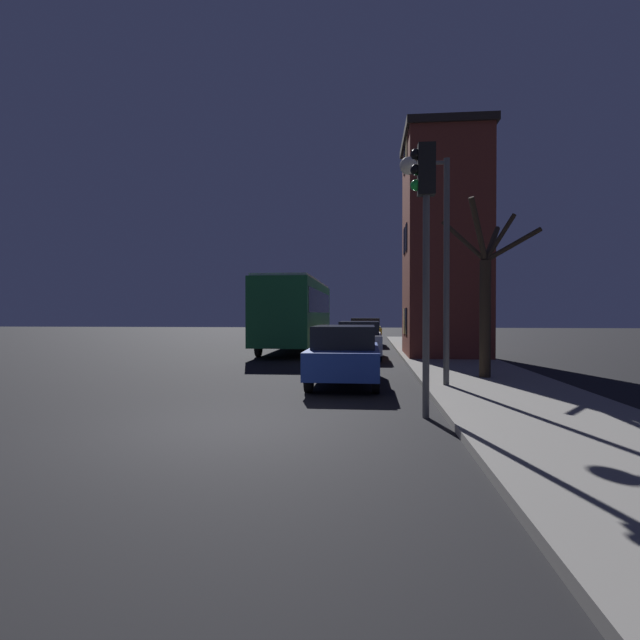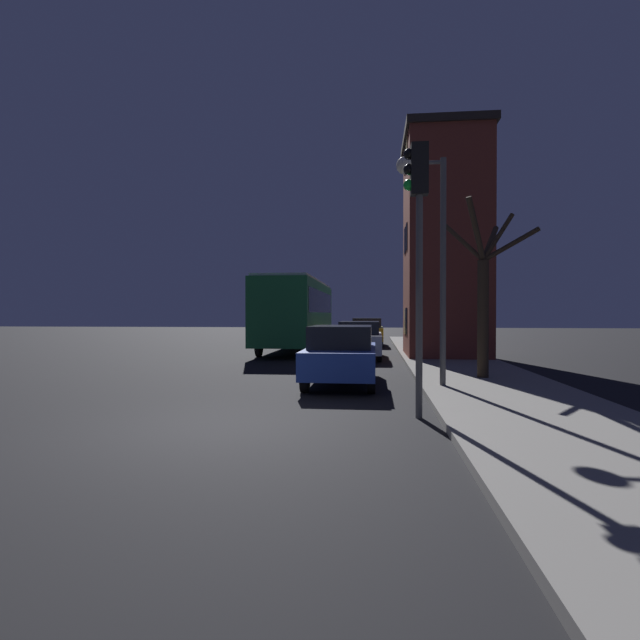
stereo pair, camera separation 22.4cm
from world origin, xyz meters
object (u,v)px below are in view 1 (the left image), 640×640
Objects in this scene: car_near_lane at (345,354)px; car_mid_lane at (359,339)px; traffic_light at (425,223)px; bus at (296,309)px; streetlamp at (431,225)px; bare_tree at (486,291)px; car_far_lane at (365,331)px.

car_near_lane is 7.64m from car_mid_lane.
car_mid_lane is at bearing 96.69° from traffic_light.
bus is 2.38× the size of car_mid_lane.
bus is (-4.54, 15.47, -1.37)m from traffic_light.
car_mid_lane is at bearing 88.30° from car_near_lane.
streetlamp reaches higher than bare_tree.
bus is (-6.71, 10.60, -0.40)m from bare_tree.
traffic_light is 5.42m from bare_tree.
car_near_lane reaches higher than car_mid_lane.
traffic_light reaches higher than car_far_lane.
car_far_lane is at bearing 52.84° from bus.
bare_tree is 7.81m from car_mid_lane.
bare_tree is (1.68, 1.64, -1.50)m from streetlamp.
streetlamp is 1.23× the size of car_near_lane.
car_far_lane reaches higher than car_mid_lane.
streetlamp is 0.51× the size of bus.
traffic_light is 1.06× the size of car_mid_lane.
bus is at bearing 104.42° from car_near_lane.
car_far_lane is (0.41, 15.90, 0.04)m from car_near_lane.
car_near_lane is at bearing -91.48° from car_far_lane.
traffic_light is 12.01m from car_mid_lane.
car_far_lane is at bearing 88.52° from car_near_lane.
car_near_lane is 15.91m from car_far_lane.
bus is 11.91m from car_near_lane.
bare_tree reaches higher than traffic_light.
car_mid_lane is (-1.37, 11.63, -2.64)m from traffic_light.
streetlamp is at bearing -77.54° from car_mid_lane.
bare_tree is 4.20m from car_near_lane.
car_near_lane is at bearing -91.70° from car_mid_lane.
bus is 5.69m from car_far_lane.
bus is at bearing -127.16° from car_far_lane.
car_near_lane is at bearing 111.70° from traffic_light.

